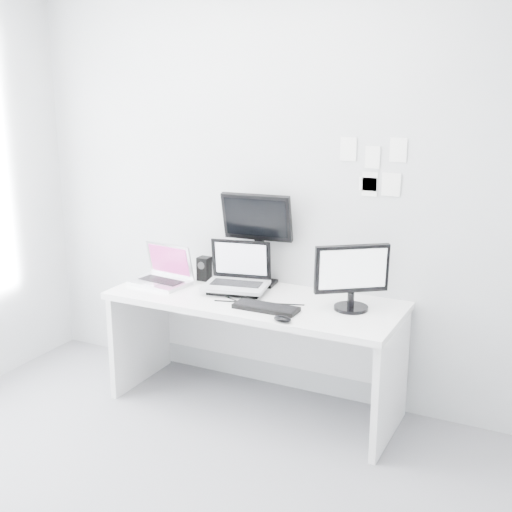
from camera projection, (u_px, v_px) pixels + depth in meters
name	position (u px, v px, depth m)	size (l,w,h in m)	color
back_wall	(279.00, 189.00, 4.27)	(3.60, 3.60, 0.00)	silver
desk	(255.00, 353.00, 4.23)	(1.80, 0.70, 0.73)	white
macbook	(159.00, 264.00, 4.35)	(0.36, 0.27, 0.27)	silver
speaker	(204.00, 269.00, 4.46)	(0.08, 0.08, 0.16)	black
dell_laptop	(236.00, 268.00, 4.19)	(0.39, 0.30, 0.32)	#B3B5BA
rear_monitor	(258.00, 238.00, 4.33)	(0.45, 0.16, 0.62)	black
samsung_monitor	(352.00, 276.00, 3.87)	(0.44, 0.20, 0.40)	black
keyboard	(266.00, 308.00, 3.91)	(0.38, 0.14, 0.03)	black
mouse	(282.00, 319.00, 3.72)	(0.11, 0.07, 0.03)	black
wall_note_0	(348.00, 149.00, 4.00)	(0.10, 0.00, 0.14)	white
wall_note_1	(373.00, 157.00, 3.95)	(0.09, 0.00, 0.13)	white
wall_note_2	(398.00, 150.00, 3.87)	(0.10, 0.00, 0.14)	white
wall_note_3	(368.00, 184.00, 4.00)	(0.11, 0.00, 0.08)	white
wall_note_4	(391.00, 185.00, 3.94)	(0.11, 0.00, 0.14)	white
wall_note_5	(370.00, 184.00, 3.99)	(0.09, 0.00, 0.14)	white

